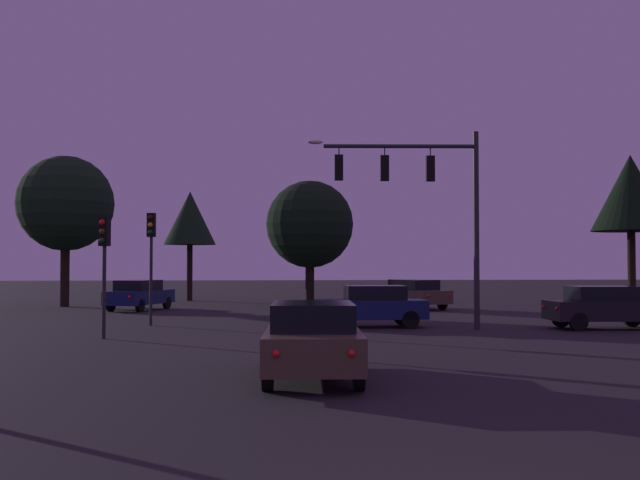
{
  "coord_description": "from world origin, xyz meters",
  "views": [
    {
      "loc": [
        -1.96,
        -5.98,
        2.25
      ],
      "look_at": [
        0.58,
        22.32,
        3.23
      ],
      "focal_mm": 41.84,
      "sensor_mm": 36.0,
      "label": 1
    }
  ],
  "objects_px": {
    "traffic_light_corner_right": "(151,246)",
    "tree_left_far": "(310,225)",
    "traffic_signal_mast_arm": "(423,190)",
    "tree_center_horizon": "(66,204)",
    "car_crossing_right": "(372,305)",
    "car_far_lane": "(412,293)",
    "tree_right_cluster": "(190,219)",
    "tree_behind_sign": "(631,194)",
    "car_nearside_lane": "(313,339)",
    "car_crossing_left": "(605,307)",
    "traffic_light_corner_left": "(104,252)",
    "car_parked_lot": "(139,294)"
  },
  "relations": [
    {
      "from": "traffic_signal_mast_arm",
      "to": "tree_center_horizon",
      "type": "xyz_separation_m",
      "value": [
        -16.25,
        16.21,
        0.73
      ]
    },
    {
      "from": "traffic_light_corner_left",
      "to": "tree_left_far",
      "type": "distance_m",
      "value": 19.8
    },
    {
      "from": "traffic_light_corner_left",
      "to": "car_crossing_left",
      "type": "bearing_deg",
      "value": 6.88
    },
    {
      "from": "traffic_signal_mast_arm",
      "to": "car_nearside_lane",
      "type": "bearing_deg",
      "value": -113.66
    },
    {
      "from": "traffic_light_corner_right",
      "to": "car_crossing_left",
      "type": "distance_m",
      "value": 16.69
    },
    {
      "from": "car_crossing_left",
      "to": "tree_behind_sign",
      "type": "height_order",
      "value": "tree_behind_sign"
    },
    {
      "from": "traffic_signal_mast_arm",
      "to": "tree_right_cluster",
      "type": "distance_m",
      "value": 24.65
    },
    {
      "from": "tree_center_horizon",
      "to": "tree_behind_sign",
      "type": "bearing_deg",
      "value": -14.89
    },
    {
      "from": "traffic_light_corner_right",
      "to": "tree_behind_sign",
      "type": "height_order",
      "value": "tree_behind_sign"
    },
    {
      "from": "car_nearside_lane",
      "to": "tree_right_cluster",
      "type": "distance_m",
      "value": 34.13
    },
    {
      "from": "car_crossing_left",
      "to": "tree_left_far",
      "type": "height_order",
      "value": "tree_left_far"
    },
    {
      "from": "traffic_light_corner_left",
      "to": "car_far_lane",
      "type": "xyz_separation_m",
      "value": [
        12.85,
        14.8,
        -1.88
      ]
    },
    {
      "from": "car_crossing_left",
      "to": "car_far_lane",
      "type": "distance_m",
      "value": 13.41
    },
    {
      "from": "traffic_signal_mast_arm",
      "to": "car_nearside_lane",
      "type": "distance_m",
      "value": 12.61
    },
    {
      "from": "car_nearside_lane",
      "to": "tree_right_cluster",
      "type": "height_order",
      "value": "tree_right_cluster"
    },
    {
      "from": "car_far_lane",
      "to": "tree_right_cluster",
      "type": "distance_m",
      "value": 16.49
    },
    {
      "from": "traffic_signal_mast_arm",
      "to": "tree_center_horizon",
      "type": "height_order",
      "value": "tree_center_horizon"
    },
    {
      "from": "car_crossing_left",
      "to": "car_crossing_right",
      "type": "distance_m",
      "value": 8.27
    },
    {
      "from": "tree_behind_sign",
      "to": "tree_left_far",
      "type": "bearing_deg",
      "value": 154.35
    },
    {
      "from": "traffic_light_corner_left",
      "to": "traffic_light_corner_right",
      "type": "relative_size",
      "value": 0.89
    },
    {
      "from": "traffic_signal_mast_arm",
      "to": "traffic_light_corner_right",
      "type": "relative_size",
      "value": 1.65
    },
    {
      "from": "tree_center_horizon",
      "to": "tree_right_cluster",
      "type": "distance_m",
      "value": 8.88
    },
    {
      "from": "car_far_lane",
      "to": "tree_left_far",
      "type": "distance_m",
      "value": 7.16
    },
    {
      "from": "traffic_light_corner_left",
      "to": "tree_center_horizon",
      "type": "xyz_separation_m",
      "value": [
        -5.71,
        18.49,
        2.97
      ]
    },
    {
      "from": "car_crossing_left",
      "to": "tree_center_horizon",
      "type": "relative_size",
      "value": 0.5
    },
    {
      "from": "car_crossing_right",
      "to": "car_far_lane",
      "type": "height_order",
      "value": "same"
    },
    {
      "from": "tree_left_far",
      "to": "car_crossing_right",
      "type": "bearing_deg",
      "value": -85.4
    },
    {
      "from": "tree_center_horizon",
      "to": "traffic_light_corner_left",
      "type": "bearing_deg",
      "value": -72.84
    },
    {
      "from": "traffic_light_corner_right",
      "to": "car_nearside_lane",
      "type": "bearing_deg",
      "value": -69.8
    },
    {
      "from": "tree_left_far",
      "to": "car_parked_lot",
      "type": "bearing_deg",
      "value": -159.74
    },
    {
      "from": "car_far_lane",
      "to": "tree_center_horizon",
      "type": "bearing_deg",
      "value": 168.75
    },
    {
      "from": "car_crossing_right",
      "to": "traffic_light_corner_right",
      "type": "bearing_deg",
      "value": 170.27
    },
    {
      "from": "tree_right_cluster",
      "to": "tree_left_far",
      "type": "bearing_deg",
      "value": -42.76
    },
    {
      "from": "car_crossing_right",
      "to": "tree_behind_sign",
      "type": "bearing_deg",
      "value": 27.96
    },
    {
      "from": "traffic_light_corner_right",
      "to": "car_crossing_left",
      "type": "relative_size",
      "value": 1.02
    },
    {
      "from": "car_parked_lot",
      "to": "tree_right_cluster",
      "type": "height_order",
      "value": "tree_right_cluster"
    },
    {
      "from": "traffic_light_corner_left",
      "to": "tree_right_cluster",
      "type": "height_order",
      "value": "tree_right_cluster"
    },
    {
      "from": "tree_right_cluster",
      "to": "car_crossing_left",
      "type": "bearing_deg",
      "value": -54.02
    },
    {
      "from": "car_far_lane",
      "to": "tree_left_far",
      "type": "bearing_deg",
      "value": 146.89
    },
    {
      "from": "car_nearside_lane",
      "to": "tree_left_far",
      "type": "xyz_separation_m",
      "value": [
        1.98,
        26.76,
        3.75
      ]
    },
    {
      "from": "traffic_light_corner_right",
      "to": "tree_left_far",
      "type": "xyz_separation_m",
      "value": [
        6.99,
        13.14,
        1.55
      ]
    },
    {
      "from": "traffic_signal_mast_arm",
      "to": "traffic_light_corner_right",
      "type": "bearing_deg",
      "value": 164.58
    },
    {
      "from": "car_crossing_left",
      "to": "car_parked_lot",
      "type": "bearing_deg",
      "value": 144.85
    },
    {
      "from": "tree_right_cluster",
      "to": "traffic_light_corner_left",
      "type": "bearing_deg",
      "value": -91.23
    },
    {
      "from": "tree_center_horizon",
      "to": "tree_right_cluster",
      "type": "height_order",
      "value": "tree_center_horizon"
    },
    {
      "from": "traffic_light_corner_left",
      "to": "car_nearside_lane",
      "type": "bearing_deg",
      "value": -56.27
    },
    {
      "from": "traffic_light_corner_right",
      "to": "car_nearside_lane",
      "type": "height_order",
      "value": "traffic_light_corner_right"
    },
    {
      "from": "tree_behind_sign",
      "to": "tree_right_cluster",
      "type": "relative_size",
      "value": 1.09
    },
    {
      "from": "car_crossing_right",
      "to": "traffic_light_corner_left",
      "type": "bearing_deg",
      "value": -158.11
    },
    {
      "from": "traffic_light_corner_left",
      "to": "traffic_light_corner_right",
      "type": "height_order",
      "value": "traffic_light_corner_right"
    }
  ]
}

